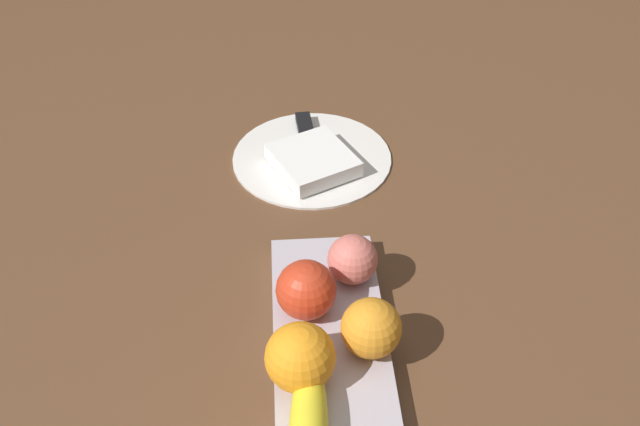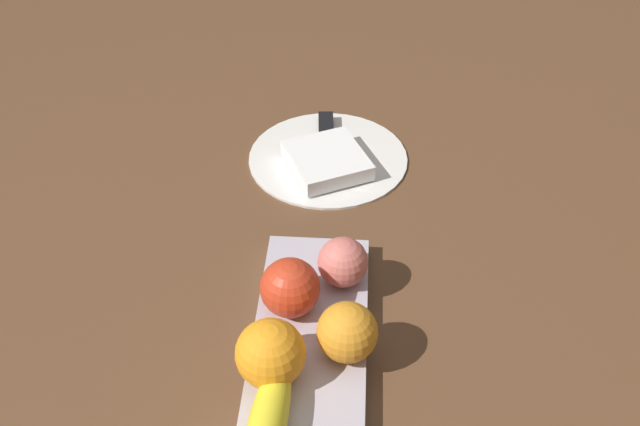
{
  "view_description": "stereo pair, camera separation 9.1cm",
  "coord_description": "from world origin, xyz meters",
  "px_view_note": "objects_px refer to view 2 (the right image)",
  "views": [
    {
      "loc": [
        0.52,
        -0.07,
        0.65
      ],
      "look_at": [
        -0.16,
        -0.02,
        0.05
      ],
      "focal_mm": 39.22,
      "sensor_mm": 36.0,
      "label": 1
    },
    {
      "loc": [
        0.52,
        0.02,
        0.65
      ],
      "look_at": [
        -0.16,
        -0.02,
        0.05
      ],
      "focal_mm": 39.22,
      "sensor_mm": 36.0,
      "label": 2
    }
  ],
  "objects_px": {
    "orange_near_banana": "(270,354)",
    "fruit_tray": "(309,348)",
    "dinner_plate": "(328,157)",
    "folded_napkin": "(327,160)",
    "apple": "(290,288)",
    "knife": "(326,136)",
    "orange_near_apple": "(347,332)",
    "peach": "(343,262)"
  },
  "relations": [
    {
      "from": "orange_near_banana",
      "to": "fruit_tray",
      "type": "bearing_deg",
      "value": 142.12
    },
    {
      "from": "dinner_plate",
      "to": "folded_napkin",
      "type": "bearing_deg",
      "value": -0.0
    },
    {
      "from": "fruit_tray",
      "to": "dinner_plate",
      "type": "relative_size",
      "value": 1.4
    },
    {
      "from": "fruit_tray",
      "to": "orange_near_banana",
      "type": "xyz_separation_m",
      "value": [
        0.05,
        -0.04,
        0.05
      ]
    },
    {
      "from": "orange_near_banana",
      "to": "folded_napkin",
      "type": "xyz_separation_m",
      "value": [
        -0.39,
        0.04,
        -0.04
      ]
    },
    {
      "from": "apple",
      "to": "knife",
      "type": "height_order",
      "value": "apple"
    },
    {
      "from": "orange_near_apple",
      "to": "knife",
      "type": "distance_m",
      "value": 0.43
    },
    {
      "from": "apple",
      "to": "knife",
      "type": "xyz_separation_m",
      "value": [
        -0.37,
        0.02,
        -0.04
      ]
    },
    {
      "from": "peach",
      "to": "folded_napkin",
      "type": "height_order",
      "value": "peach"
    },
    {
      "from": "dinner_plate",
      "to": "knife",
      "type": "distance_m",
      "value": 0.04
    },
    {
      "from": "orange_near_apple",
      "to": "peach",
      "type": "relative_size",
      "value": 1.09
    },
    {
      "from": "fruit_tray",
      "to": "folded_napkin",
      "type": "xyz_separation_m",
      "value": [
        -0.35,
        0.0,
        0.01
      ]
    },
    {
      "from": "peach",
      "to": "dinner_plate",
      "type": "xyz_separation_m",
      "value": [
        -0.28,
        -0.03,
        -0.05
      ]
    },
    {
      "from": "dinner_plate",
      "to": "folded_napkin",
      "type": "distance_m",
      "value": 0.03
    },
    {
      "from": "apple",
      "to": "folded_napkin",
      "type": "height_order",
      "value": "apple"
    },
    {
      "from": "orange_near_banana",
      "to": "dinner_plate",
      "type": "relative_size",
      "value": 0.31
    },
    {
      "from": "orange_near_apple",
      "to": "knife",
      "type": "bearing_deg",
      "value": -173.6
    },
    {
      "from": "apple",
      "to": "dinner_plate",
      "type": "distance_m",
      "value": 0.33
    },
    {
      "from": "peach",
      "to": "knife",
      "type": "bearing_deg",
      "value": -173.06
    },
    {
      "from": "apple",
      "to": "peach",
      "type": "relative_size",
      "value": 1.14
    },
    {
      "from": "folded_napkin",
      "to": "knife",
      "type": "distance_m",
      "value": 0.07
    },
    {
      "from": "orange_near_banana",
      "to": "peach",
      "type": "distance_m",
      "value": 0.16
    },
    {
      "from": "fruit_tray",
      "to": "folded_napkin",
      "type": "distance_m",
      "value": 0.35
    },
    {
      "from": "fruit_tray",
      "to": "peach",
      "type": "bearing_deg",
      "value": 161.36
    },
    {
      "from": "apple",
      "to": "dinner_plate",
      "type": "height_order",
      "value": "apple"
    },
    {
      "from": "fruit_tray",
      "to": "knife",
      "type": "distance_m",
      "value": 0.42
    },
    {
      "from": "orange_near_banana",
      "to": "knife",
      "type": "height_order",
      "value": "orange_near_banana"
    },
    {
      "from": "orange_near_banana",
      "to": "knife",
      "type": "distance_m",
      "value": 0.47
    },
    {
      "from": "orange_near_apple",
      "to": "peach",
      "type": "distance_m",
      "value": 0.11
    },
    {
      "from": "peach",
      "to": "dinner_plate",
      "type": "height_order",
      "value": "peach"
    },
    {
      "from": "dinner_plate",
      "to": "orange_near_apple",
      "type": "bearing_deg",
      "value": 6.31
    },
    {
      "from": "peach",
      "to": "dinner_plate",
      "type": "relative_size",
      "value": 0.25
    },
    {
      "from": "dinner_plate",
      "to": "folded_napkin",
      "type": "height_order",
      "value": "folded_napkin"
    },
    {
      "from": "fruit_tray",
      "to": "knife",
      "type": "height_order",
      "value": "fruit_tray"
    },
    {
      "from": "apple",
      "to": "orange_near_banana",
      "type": "xyz_separation_m",
      "value": [
        0.1,
        -0.01,
        0.0
      ]
    },
    {
      "from": "fruit_tray",
      "to": "knife",
      "type": "relative_size",
      "value": 1.91
    },
    {
      "from": "apple",
      "to": "orange_near_banana",
      "type": "relative_size",
      "value": 0.94
    },
    {
      "from": "orange_near_apple",
      "to": "dinner_plate",
      "type": "distance_m",
      "value": 0.39
    },
    {
      "from": "apple",
      "to": "orange_near_banana",
      "type": "height_order",
      "value": "orange_near_banana"
    },
    {
      "from": "dinner_plate",
      "to": "peach",
      "type": "bearing_deg",
      "value": 6.9
    },
    {
      "from": "peach",
      "to": "knife",
      "type": "height_order",
      "value": "peach"
    },
    {
      "from": "orange_near_banana",
      "to": "folded_napkin",
      "type": "distance_m",
      "value": 0.4
    }
  ]
}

